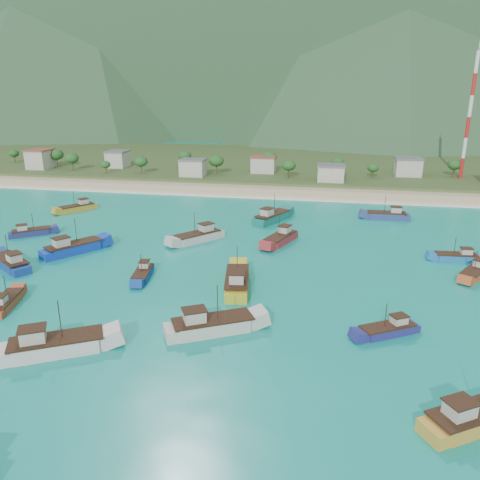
% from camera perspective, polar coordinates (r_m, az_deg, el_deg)
% --- Properties ---
extents(ground, '(600.00, 600.00, 0.00)m').
position_cam_1_polar(ground, '(79.70, -6.85, -5.71)').
color(ground, '#0B8175').
rests_on(ground, ground).
extents(beach, '(400.00, 18.00, 1.20)m').
position_cam_1_polar(beach, '(153.49, 2.07, 5.95)').
color(beach, beige).
rests_on(beach, ground).
extents(land, '(400.00, 110.00, 2.40)m').
position_cam_1_polar(land, '(213.03, 4.66, 9.26)').
color(land, '#385123').
rests_on(land, ground).
extents(surf_line, '(400.00, 2.50, 0.08)m').
position_cam_1_polar(surf_line, '(144.32, 1.48, 5.18)').
color(surf_line, white).
rests_on(surf_line, ground).
extents(mountains, '(1520.00, 440.00, 260.00)m').
position_cam_1_polar(mountains, '(480.91, 6.57, 26.77)').
color(mountains, slate).
rests_on(mountains, ground).
extents(village, '(213.91, 24.69, 7.10)m').
position_cam_1_polar(village, '(173.65, 6.43, 8.79)').
color(village, beige).
rests_on(village, ground).
extents(vegetation, '(277.84, 25.60, 8.40)m').
position_cam_1_polar(vegetation, '(177.01, 1.70, 9.22)').
color(vegetation, '#235623').
rests_on(vegetation, ground).
extents(radio_tower, '(1.20, 1.20, 42.30)m').
position_cam_1_polar(radio_tower, '(183.45, 26.14, 13.33)').
color(radio_tower, red).
rests_on(radio_tower, ground).
extents(boat_0, '(10.16, 11.42, 7.00)m').
position_cam_1_polar(boat_0, '(102.83, -5.09, 0.36)').
color(boat_0, beige).
rests_on(boat_0, ground).
extents(boat_2, '(6.92, 11.57, 6.57)m').
position_cam_1_polar(boat_2, '(101.66, 4.96, 0.11)').
color(boat_2, '#A0292C').
rests_on(boat_2, ground).
extents(boat_3, '(10.81, 3.31, 6.37)m').
position_cam_1_polar(boat_3, '(126.10, 17.52, 2.83)').
color(boat_3, navy).
rests_on(boat_3, ground).
extents(boat_4, '(4.61, 9.02, 5.12)m').
position_cam_1_polar(boat_4, '(80.55, -26.63, -6.92)').
color(boat_4, '#AD4326').
rests_on(boat_4, ground).
extents(boat_6, '(11.31, 8.82, 6.66)m').
position_cam_1_polar(boat_6, '(54.36, 26.56, -18.93)').
color(boat_6, gold).
rests_on(boat_6, ground).
extents(boat_7, '(3.83, 8.64, 4.93)m').
position_cam_1_polar(boat_7, '(84.77, -11.75, -4.12)').
color(boat_7, '#133D97').
rests_on(boat_7, ground).
extents(boat_9, '(10.14, 12.28, 7.34)m').
position_cam_1_polar(boat_9, '(100.80, -19.68, -0.98)').
color(boat_9, '#1136AC').
rests_on(boat_9, ground).
extents(boat_10, '(8.79, 3.14, 5.10)m').
position_cam_1_polar(boat_10, '(100.33, 24.92, -1.96)').
color(boat_10, '#1E66B1').
rests_on(boat_10, ground).
extents(boat_11, '(11.17, 9.13, 6.66)m').
position_cam_1_polar(boat_11, '(97.07, -26.11, -2.58)').
color(boat_11, navy).
rests_on(boat_11, ground).
extents(boat_13, '(8.85, 7.82, 5.41)m').
position_cam_1_polar(boat_13, '(116.74, -24.14, 0.81)').
color(boat_13, navy).
rests_on(boat_13, ground).
extents(boat_15, '(12.54, 9.12, 7.28)m').
position_cam_1_polar(boat_15, '(65.02, -3.55, -10.42)').
color(boat_15, beige).
rests_on(boat_15, ground).
extents(boat_17, '(8.38, 10.18, 6.08)m').
position_cam_1_polar(boat_17, '(135.83, -19.19, 3.68)').
color(boat_17, '#B49027').
rests_on(boat_17, ground).
extents(boat_19, '(12.92, 9.49, 7.51)m').
position_cam_1_polar(boat_19, '(64.59, -21.64, -11.94)').
color(boat_19, beige).
rests_on(boat_19, ground).
extents(boat_21, '(7.12, 9.15, 5.38)m').
position_cam_1_polar(boat_21, '(93.32, 26.74, -3.61)').
color(boat_21, '#BC5125').
rests_on(boat_21, ground).
extents(boat_22, '(8.84, 12.90, 7.42)m').
position_cam_1_polar(boat_22, '(118.10, 3.93, 2.74)').
color(boat_22, '#15675D').
rests_on(boat_22, ground).
extents(boat_25, '(5.70, 12.99, 7.42)m').
position_cam_1_polar(boat_25, '(78.44, -0.36, -5.21)').
color(boat_25, gold).
rests_on(boat_25, ground).
extents(boat_27, '(8.69, 6.57, 5.08)m').
position_cam_1_polar(boat_27, '(67.67, 17.62, -10.48)').
color(boat_27, navy).
rests_on(boat_27, ground).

